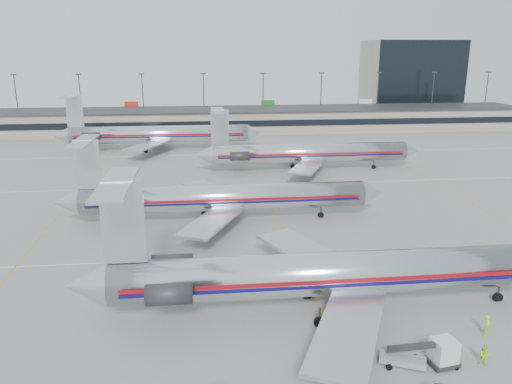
{
  "coord_description": "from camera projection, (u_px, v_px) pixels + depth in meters",
  "views": [
    {
      "loc": [
        -9.97,
        -40.9,
        22.15
      ],
      "look_at": [
        -3.26,
        20.14,
        4.5
      ],
      "focal_mm": 35.0,
      "sensor_mm": 36.0,
      "label": 1
    }
  ],
  "objects": [
    {
      "name": "ground",
      "position": [
        315.0,
        297.0,
        46.24
      ],
      "size": [
        260.0,
        260.0,
        0.0
      ],
      "primitive_type": "plane",
      "color": "gray",
      "rests_on": "ground"
    },
    {
      "name": "apron_markings",
      "position": [
        295.0,
        254.0,
        55.79
      ],
      "size": [
        160.0,
        0.15,
        0.02
      ],
      "primitive_type": "cube",
      "color": "silver",
      "rests_on": "ground"
    },
    {
      "name": "terminal",
      "position": [
        237.0,
        120.0,
        138.96
      ],
      "size": [
        162.0,
        17.0,
        6.25
      ],
      "color": "gray",
      "rests_on": "ground"
    },
    {
      "name": "light_mast_row",
      "position": [
        234.0,
        96.0,
        150.86
      ],
      "size": [
        163.6,
        0.4,
        15.28
      ],
      "color": "#38383D",
      "rests_on": "ground"
    },
    {
      "name": "distant_building",
      "position": [
        410.0,
        78.0,
        171.58
      ],
      "size": [
        30.0,
        20.0,
        25.0
      ],
      "primitive_type": "cube",
      "color": "tan",
      "rests_on": "ground"
    },
    {
      "name": "jet_foreground",
      "position": [
        337.0,
        273.0,
        42.96
      ],
      "size": [
        47.31,
        27.86,
        12.38
      ],
      "color": "silver",
      "rests_on": "ground"
    },
    {
      "name": "jet_second_row",
      "position": [
        218.0,
        197.0,
        65.73
      ],
      "size": [
        43.57,
        25.66,
        11.41
      ],
      "color": "silver",
      "rests_on": "ground"
    },
    {
      "name": "jet_third_row",
      "position": [
        305.0,
        153.0,
        93.36
      ],
      "size": [
        43.11,
        26.52,
        11.79
      ],
      "color": "silver",
      "rests_on": "ground"
    },
    {
      "name": "jet_back_row",
      "position": [
        156.0,
        134.0,
        112.2
      ],
      "size": [
        46.52,
        28.61,
        12.72
      ],
      "color": "silver",
      "rests_on": "ground"
    },
    {
      "name": "uld_container",
      "position": [
        444.0,
        353.0,
        35.98
      ],
      "size": [
        2.23,
        1.97,
        2.08
      ],
      "rotation": [
        0.0,
        0.0,
        0.18
      ],
      "color": "#2D2D30",
      "rests_on": "ground"
    },
    {
      "name": "belt_loader",
      "position": [
        404.0,
        358.0,
        36.18
      ],
      "size": [
        3.95,
        2.39,
        2.03
      ],
      "rotation": [
        0.0,
        0.0,
        -0.41
      ],
      "color": "gray",
      "rests_on": "ground"
    },
    {
      "name": "ramp_worker_near",
      "position": [
        487.0,
        325.0,
        39.85
      ],
      "size": [
        0.75,
        0.75,
        1.76
      ],
      "primitive_type": "imported",
      "rotation": [
        0.0,
        0.0,
        0.79
      ],
      "color": "#A4F216",
      "rests_on": "ground"
    },
    {
      "name": "ramp_worker_far",
      "position": [
        484.0,
        355.0,
        36.14
      ],
      "size": [
        0.88,
        0.77,
        1.54
      ],
      "primitive_type": "imported",
      "rotation": [
        0.0,
        0.0,
        -0.28
      ],
      "color": "#BFEC16",
      "rests_on": "ground"
    }
  ]
}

